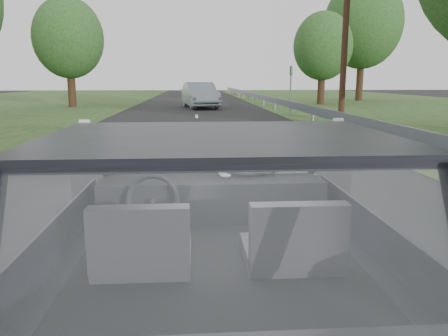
{
  "coord_description": "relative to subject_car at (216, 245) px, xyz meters",
  "views": [
    {
      "loc": [
        -0.12,
        -2.47,
        1.7
      ],
      "look_at": [
        0.08,
        0.54,
        1.09
      ],
      "focal_mm": 35.0,
      "sensor_mm": 36.0,
      "label": 1
    }
  ],
  "objects": [
    {
      "name": "passenger_seat",
      "position": [
        0.4,
        -0.29,
        0.16
      ],
      "size": [
        0.5,
        0.72,
        0.42
      ],
      "primitive_type": "cube",
      "color": "#272729",
      "rests_on": "subject_car"
    },
    {
      "name": "driver_seat",
      "position": [
        -0.4,
        -0.29,
        0.16
      ],
      "size": [
        0.5,
        0.72,
        0.42
      ],
      "primitive_type": "cube",
      "color": "#272729",
      "rests_on": "subject_car"
    },
    {
      "name": "utility_pole",
      "position": [
        6.09,
        15.68,
        3.19
      ],
      "size": [
        0.32,
        0.32,
        7.82
      ],
      "primitive_type": "cylinder",
      "rotation": [
        0.0,
        0.0,
        0.3
      ],
      "color": "#42271D",
      "rests_on": "ground"
    },
    {
      "name": "highway_sign",
      "position": [
        6.4,
        27.01,
        0.56
      ],
      "size": [
        0.45,
        1.0,
        2.58
      ],
      "primitive_type": "cube",
      "rotation": [
        0.0,
        0.0,
        -0.35
      ],
      "color": "#104115",
      "rests_on": "ground"
    },
    {
      "name": "dashboard",
      "position": [
        0.0,
        0.62,
        0.12
      ],
      "size": [
        1.58,
        0.45,
        0.3
      ],
      "primitive_type": "cube",
      "color": "black",
      "rests_on": "subject_car"
    },
    {
      "name": "tree_3",
      "position": [
        13.37,
        32.83,
        3.93
      ],
      "size": [
        8.07,
        8.07,
        9.31
      ],
      "primitive_type": null,
      "rotation": [
        0.0,
        0.0,
        -0.41
      ],
      "color": "#174518",
      "rests_on": "ground"
    },
    {
      "name": "guardrail",
      "position": [
        4.3,
        10.0,
        -0.15
      ],
      "size": [
        0.05,
        90.0,
        0.32
      ],
      "primitive_type": "cube",
      "color": "#89919E",
      "rests_on": "ground"
    },
    {
      "name": "other_car",
      "position": [
        0.27,
        24.38,
        0.05
      ],
      "size": [
        2.61,
        4.94,
        1.55
      ],
      "primitive_type": "imported",
      "rotation": [
        0.0,
        0.0,
        0.17
      ],
      "color": "#99A4B1",
      "rests_on": "ground"
    },
    {
      "name": "steering_wheel",
      "position": [
        -0.4,
        0.33,
        0.2
      ],
      "size": [
        0.36,
        0.36,
        0.04
      ],
      "primitive_type": "torus",
      "color": "black",
      "rests_on": "dashboard"
    },
    {
      "name": "tree_2",
      "position": [
        8.66,
        27.59,
        2.29
      ],
      "size": [
        5.22,
        5.22,
        6.03
      ],
      "primitive_type": null,
      "rotation": [
        0.0,
        0.0,
        0.4
      ],
      "color": "#174518",
      "rests_on": "ground"
    },
    {
      "name": "tree_6",
      "position": [
        -7.76,
        25.94,
        2.51
      ],
      "size": [
        4.5,
        4.5,
        6.47
      ],
      "primitive_type": null,
      "rotation": [
        0.0,
        0.0,
        -0.06
      ],
      "color": "#174518",
      "rests_on": "ground"
    },
    {
      "name": "cat",
      "position": [
        0.29,
        0.66,
        0.35
      ],
      "size": [
        0.53,
        0.23,
        0.23
      ],
      "primitive_type": "ellipsoid",
      "rotation": [
        0.0,
        0.0,
        0.14
      ],
      "color": "gray",
      "rests_on": "dashboard"
    },
    {
      "name": "subject_car",
      "position": [
        0.0,
        0.0,
        0.0
      ],
      "size": [
        1.8,
        4.0,
        1.45
      ],
      "primitive_type": "cube",
      "color": "black",
      "rests_on": "ground"
    }
  ]
}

